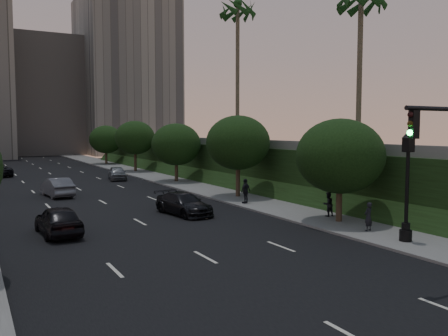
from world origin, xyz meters
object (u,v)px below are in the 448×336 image
sedan_mid_left (57,187)px  pedestrian_c (246,191)px  street_lamp (407,191)px  pedestrian_b (328,204)px  sedan_far_right (117,173)px  sedan_near_left (58,220)px  pedestrian_a (368,217)px  sedan_near_right (184,204)px

sedan_mid_left → pedestrian_c: 16.17m
street_lamp → sedan_mid_left: (-12.31, 25.25, -1.84)m
pedestrian_c → street_lamp: bearing=68.1°
pedestrian_b → pedestrian_c: 7.23m
sedan_far_right → pedestrian_c: pedestrian_c is taller
sedan_near_left → pedestrian_a: (14.70, -7.54, 0.13)m
street_lamp → sedan_near_right: bearing=117.0°
pedestrian_a → sedan_far_right: bearing=-94.8°
sedan_near_right → pedestrian_c: size_ratio=2.73×
sedan_near_right → pedestrian_c: (5.60, 1.44, 0.34)m
sedan_mid_left → sedan_near_left: bearing=74.8°
sedan_near_right → street_lamp: bearing=-71.7°
sedan_near_left → pedestrian_b: 15.99m
pedestrian_a → pedestrian_c: size_ratio=0.86×
sedan_near_left → sedan_mid_left: sedan_mid_left is taller
sedan_near_left → sedan_near_right: bearing=-166.3°
street_lamp → sedan_far_right: size_ratio=1.26×
sedan_near_right → sedan_far_right: size_ratio=1.11×
sedan_mid_left → sedan_far_right: sedan_mid_left is taller
sedan_far_right → pedestrian_b: (5.35, -28.81, 0.16)m
street_lamp → sedan_far_right: street_lamp is taller
sedan_mid_left → pedestrian_c: size_ratio=2.67×
sedan_far_right → pedestrian_c: (3.51, -21.82, 0.30)m
pedestrian_a → pedestrian_b: size_ratio=1.01×
sedan_near_right → sedan_far_right: 23.36m
street_lamp → sedan_near_left: bearing=145.3°
sedan_near_left → pedestrian_a: bearing=150.5°
sedan_far_right → sedan_mid_left: bearing=-117.4°
sedan_near_left → pedestrian_b: size_ratio=3.02×
street_lamp → sedan_mid_left: street_lamp is taller
sedan_mid_left → pedestrian_a: bearing=112.1°
pedestrian_c → pedestrian_a: bearing=69.3°
sedan_near_right → pedestrian_b: pedestrian_b is taller
pedestrian_b → sedan_near_right: bearing=-38.5°
sedan_near_right → pedestrian_a: size_ratio=3.19×
sedan_mid_left → pedestrian_a: 25.85m
pedestrian_b → street_lamp: bearing=79.5°
street_lamp → pedestrian_c: bearing=93.1°
street_lamp → pedestrian_c: (-0.77, 13.93, -1.58)m
sedan_far_right → pedestrian_b: 29.31m
street_lamp → sedan_near_left: (-14.60, 10.11, -1.84)m
street_lamp → pedestrian_c: 14.04m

